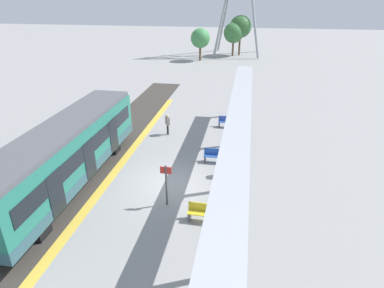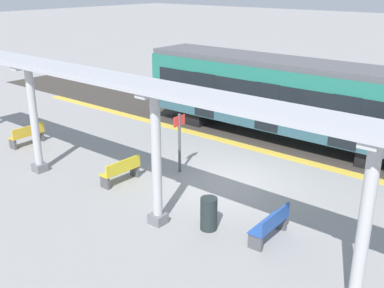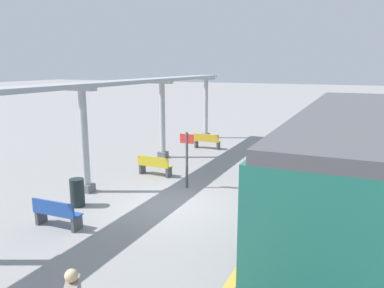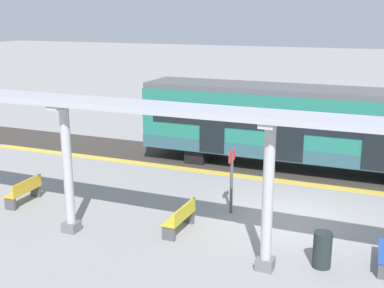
{
  "view_description": "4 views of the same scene",
  "coord_description": "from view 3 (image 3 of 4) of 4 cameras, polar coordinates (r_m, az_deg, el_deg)",
  "views": [
    {
      "loc": [
        3.73,
        -15.17,
        9.66
      ],
      "look_at": [
        0.95,
        1.02,
        2.04
      ],
      "focal_mm": 30.82,
      "sensor_mm": 36.0,
      "label": 1
    },
    {
      "loc": [
        11.82,
        8.3,
        6.66
      ],
      "look_at": [
        0.9,
        -0.76,
        1.54
      ],
      "focal_mm": 43.02,
      "sensor_mm": 36.0,
      "label": 2
    },
    {
      "loc": [
        -5.76,
        10.83,
        4.7
      ],
      "look_at": [
        -0.08,
        -1.8,
        1.79
      ],
      "focal_mm": 35.23,
      "sensor_mm": 36.0,
      "label": 3
    },
    {
      "loc": [
        14.75,
        2.74,
        6.32
      ],
      "look_at": [
        -0.02,
        -3.4,
        2.15
      ],
      "focal_mm": 46.28,
      "sensor_mm": 36.0,
      "label": 4
    }
  ],
  "objects": [
    {
      "name": "canopy_pillar_nearest",
      "position": [
        24.55,
        2.11,
        5.5
      ],
      "size": [
        1.1,
        0.44,
        3.92
      ],
      "color": "slate",
      "rests_on": "ground"
    },
    {
      "name": "canopy_pillar_second",
      "position": [
        19.28,
        -4.49,
        3.73
      ],
      "size": [
        1.1,
        0.44,
        3.92
      ],
      "color": "slate",
      "rests_on": "ground"
    },
    {
      "name": "bench_mid_platform",
      "position": [
        11.89,
        -19.85,
        -9.85
      ],
      "size": [
        1.51,
        0.48,
        0.86
      ],
      "color": "#244DA2",
      "rests_on": "ground"
    },
    {
      "name": "canopy_pillar_third",
      "position": [
        14.4,
        -15.94,
        0.54
      ],
      "size": [
        1.1,
        0.44,
        3.92
      ],
      "color": "slate",
      "rests_on": "ground"
    },
    {
      "name": "trackbed",
      "position": [
        11.8,
        21.26,
        -12.43
      ],
      "size": [
        3.2,
        42.45,
        0.01
      ],
      "primitive_type": "cube",
      "color": "#38332D",
      "rests_on": "ground"
    },
    {
      "name": "bench_extra_slot",
      "position": [
        16.38,
        -5.72,
        -3.26
      ],
      "size": [
        1.51,
        0.47,
        0.86
      ],
      "color": "gold",
      "rests_on": "ground"
    },
    {
      "name": "trash_bin",
      "position": [
        13.39,
        -16.98,
        -7.04
      ],
      "size": [
        0.48,
        0.48,
        0.96
      ],
      "primitive_type": "cylinder",
      "color": "#202B2B",
      "rests_on": "ground"
    },
    {
      "name": "tactile_edge_strip",
      "position": [
        11.99,
        12.23,
        -11.47
      ],
      "size": [
        0.5,
        30.45,
        0.01
      ],
      "primitive_type": "cube",
      "color": "gold",
      "rests_on": "ground"
    },
    {
      "name": "ground_plane",
      "position": [
        13.13,
        -3.58,
        -9.13
      ],
      "size": [
        176.0,
        176.0,
        0.0
      ],
      "primitive_type": "plane",
      "color": "gray"
    },
    {
      "name": "platform_info_sign",
      "position": [
        14.47,
        -0.79,
        -1.61
      ],
      "size": [
        0.56,
        0.1,
        2.2
      ],
      "color": "#4C4C51",
      "rests_on": "ground"
    },
    {
      "name": "train_near_carriage",
      "position": [
        12.12,
        22.14,
        -2.71
      ],
      "size": [
        2.65,
        13.09,
        3.48
      ],
      "color": "#216F5F",
      "rests_on": "ground"
    },
    {
      "name": "bench_near_end",
      "position": [
        21.55,
        2.27,
        0.46
      ],
      "size": [
        1.52,
        0.5,
        0.86
      ],
      "color": "gold",
      "rests_on": "ground"
    },
    {
      "name": "canopy_beam",
      "position": [
        14.13,
        -16.52,
        8.53
      ],
      "size": [
        1.2,
        24.57,
        0.16
      ],
      "primitive_type": "cube",
      "color": "#A8AAB2",
      "rests_on": "canopy_pillar_nearest"
    }
  ]
}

